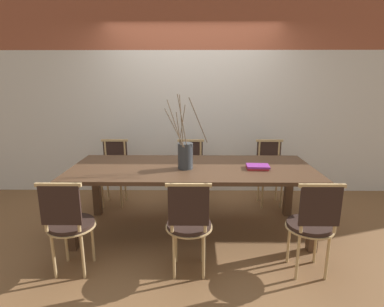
# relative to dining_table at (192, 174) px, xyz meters

# --- Properties ---
(ground_plane) EXTENTS (16.00, 16.00, 0.00)m
(ground_plane) POSITION_rel_dining_table_xyz_m (0.00, 0.00, -0.68)
(ground_plane) COLOR brown
(wall_rear) EXTENTS (12.00, 0.06, 3.20)m
(wall_rear) POSITION_rel_dining_table_xyz_m (0.00, 1.33, 0.92)
(wall_rear) COLOR silver
(wall_rear) RESTS_ON ground_plane
(dining_table) EXTENTS (2.65, 1.05, 0.77)m
(dining_table) POSITION_rel_dining_table_xyz_m (0.00, 0.00, 0.00)
(dining_table) COLOR #4C3321
(dining_table) RESTS_ON ground_plane
(chair_near_leftend) EXTENTS (0.42, 0.42, 0.89)m
(chair_near_leftend) POSITION_rel_dining_table_xyz_m (-1.06, -0.80, -0.18)
(chair_near_leftend) COLOR black
(chair_near_leftend) RESTS_ON ground_plane
(chair_near_left) EXTENTS (0.42, 0.42, 0.89)m
(chair_near_left) POSITION_rel_dining_table_xyz_m (-0.02, -0.80, -0.18)
(chair_near_left) COLOR black
(chair_near_left) RESTS_ON ground_plane
(chair_near_center) EXTENTS (0.42, 0.42, 0.89)m
(chair_near_center) POSITION_rel_dining_table_xyz_m (1.04, -0.80, -0.18)
(chair_near_center) COLOR black
(chair_near_center) RESTS_ON ground_plane
(chair_far_leftend) EXTENTS (0.42, 0.42, 0.89)m
(chair_far_leftend) POSITION_rel_dining_table_xyz_m (-1.09, 0.80, -0.18)
(chair_far_leftend) COLOR black
(chair_far_leftend) RESTS_ON ground_plane
(chair_far_left) EXTENTS (0.42, 0.42, 0.89)m
(chair_far_left) POSITION_rel_dining_table_xyz_m (-0.03, 0.80, -0.18)
(chair_far_left) COLOR black
(chair_far_left) RESTS_ON ground_plane
(chair_far_center) EXTENTS (0.42, 0.42, 0.89)m
(chair_far_center) POSITION_rel_dining_table_xyz_m (1.07, 0.80, -0.18)
(chair_far_center) COLOR black
(chair_far_center) RESTS_ON ground_plane
(vase_centerpiece) EXTENTS (0.46, 0.32, 0.79)m
(vase_centerpiece) POSITION_rel_dining_table_xyz_m (-0.07, -0.07, 0.24)
(vase_centerpiece) COLOR #33383D
(vase_centerpiece) RESTS_ON dining_table
(book_stack) EXTENTS (0.25, 0.19, 0.04)m
(book_stack) POSITION_rel_dining_table_xyz_m (0.71, -0.07, 0.11)
(book_stack) COLOR maroon
(book_stack) RESTS_ON dining_table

